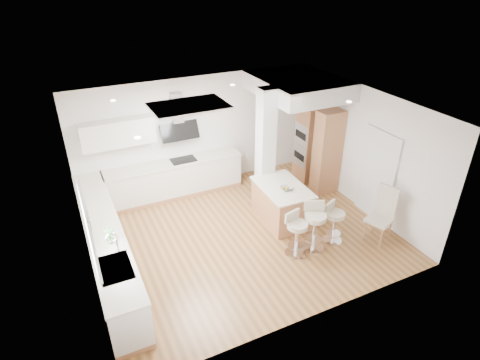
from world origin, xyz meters
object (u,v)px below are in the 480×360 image
bar_stool_b (314,224)px  dining_chair (383,212)px  peninsula (282,203)px  bar_stool_a (296,232)px  bar_stool_c (334,221)px

bar_stool_b → dining_chair: size_ratio=0.85×
dining_chair → peninsula: bearing=115.9°
dining_chair → bar_stool_b: bearing=147.4°
peninsula → bar_stool_b: bearing=-85.1°
bar_stool_b → dining_chair: 1.48m
peninsula → dining_chair: dining_chair is taller
bar_stool_a → bar_stool_b: (0.43, 0.01, 0.05)m
bar_stool_b → dining_chair: bearing=9.7°
bar_stool_a → bar_stool_b: size_ratio=0.92×
bar_stool_b → bar_stool_c: (0.48, 0.01, -0.07)m
bar_stool_c → peninsula: bearing=92.3°
peninsula → bar_stool_b: (0.06, -1.14, 0.14)m
peninsula → bar_stool_a: size_ratio=1.52×
bar_stool_b → bar_stool_c: 0.49m
bar_stool_c → dining_chair: (0.96, -0.33, 0.14)m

